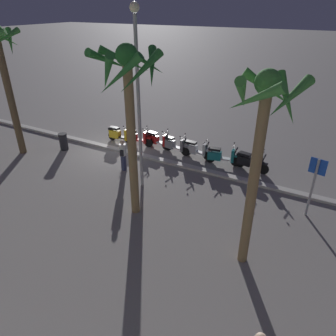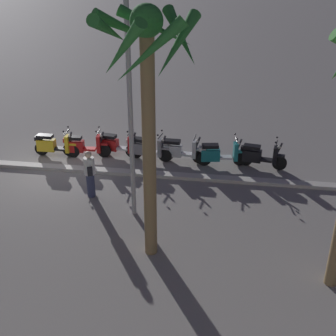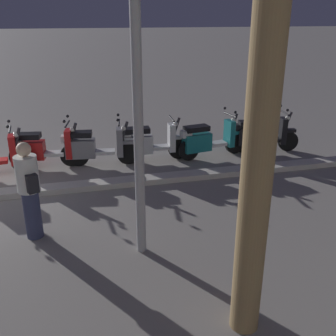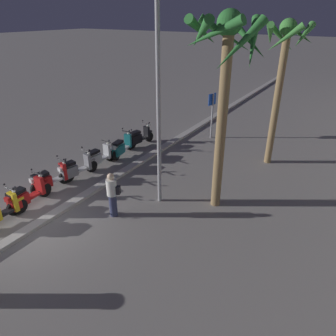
% 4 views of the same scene
% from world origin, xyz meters
% --- Properties ---
extents(ground_plane, '(200.00, 200.00, 0.00)m').
position_xyz_m(ground_plane, '(0.00, 0.00, 0.00)').
color(ground_plane, gray).
extents(curb_strip, '(60.00, 0.36, 0.12)m').
position_xyz_m(curb_strip, '(0.00, 0.14, 0.06)').
color(curb_strip, '#BCB7AD').
rests_on(curb_strip, ground).
extents(scooter_black_mid_centre, '(1.74, 0.63, 1.17)m').
position_xyz_m(scooter_black_mid_centre, '(-7.20, -1.13, 0.45)').
color(scooter_black_mid_centre, black).
rests_on(scooter_black_mid_centre, ground).
extents(scooter_teal_lead_nearest, '(1.83, 0.65, 1.17)m').
position_xyz_m(scooter_teal_lead_nearest, '(-5.72, -1.04, 0.45)').
color(scooter_teal_lead_nearest, black).
rests_on(scooter_teal_lead_nearest, ground).
extents(scooter_silver_mid_rear, '(1.74, 0.56, 1.04)m').
position_xyz_m(scooter_silver_mid_rear, '(-4.27, -1.17, 0.45)').
color(scooter_silver_mid_rear, black).
rests_on(scooter_silver_mid_rear, ground).
extents(scooter_grey_mid_front, '(1.83, 0.62, 1.17)m').
position_xyz_m(scooter_grey_mid_front, '(-2.95, -1.19, 0.45)').
color(scooter_grey_mid_front, black).
rests_on(scooter_grey_mid_front, ground).
extents(scooter_red_tail_end, '(1.82, 0.65, 1.17)m').
position_xyz_m(scooter_red_tail_end, '(-1.80, -1.36, 0.45)').
color(scooter_red_tail_end, black).
rests_on(scooter_red_tail_end, ground).
extents(scooter_red_gap_after_mid, '(1.86, 0.56, 1.17)m').
position_xyz_m(scooter_red_gap_after_mid, '(-0.57, -1.07, 0.45)').
color(scooter_red_gap_after_mid, black).
rests_on(scooter_red_gap_after_mid, ground).
extents(scooter_yellow_second_in_line, '(1.79, 0.56, 1.17)m').
position_xyz_m(scooter_yellow_second_in_line, '(0.57, -0.94, 0.46)').
color(scooter_yellow_second_in_line, black).
rests_on(scooter_yellow_second_in_line, ground).
extents(crossing_sign, '(0.59, 0.18, 2.40)m').
position_xyz_m(crossing_sign, '(-10.20, 1.50, 1.50)').
color(crossing_sign, '#939399').
rests_on(crossing_sign, ground).
extents(palm_tree_near_sign, '(2.49, 2.39, 6.25)m').
position_xyz_m(palm_tree_near_sign, '(-4.21, 4.43, 4.78)').
color(palm_tree_near_sign, olive).
rests_on(palm_tree_near_sign, ground).
extents(palm_tree_far_corner, '(2.15, 2.20, 6.50)m').
position_xyz_m(palm_tree_far_corner, '(4.28, 2.85, 4.79)').
color(palm_tree_far_corner, brown).
rests_on(palm_tree_far_corner, ground).
extents(palm_tree_mid_walkway, '(1.87, 1.90, 5.96)m').
position_xyz_m(palm_tree_mid_walkway, '(-8.74, 5.05, 4.47)').
color(palm_tree_mid_walkway, olive).
rests_on(palm_tree_mid_walkway, ground).
extents(pedestrian_window_shopping, '(0.35, 0.46, 1.59)m').
position_xyz_m(pedestrian_window_shopping, '(-1.79, 1.85, 0.84)').
color(pedestrian_window_shopping, '#2D3351').
rests_on(pedestrian_window_shopping, ground).
extents(litter_bin, '(0.48, 0.48, 0.95)m').
position_xyz_m(litter_bin, '(2.58, 1.46, 0.48)').
color(litter_bin, '#232328').
rests_on(litter_bin, ground).
extents(street_lamp, '(0.36, 0.36, 7.37)m').
position_xyz_m(street_lamp, '(-3.38, 2.65, 4.44)').
color(street_lamp, '#939399').
rests_on(street_lamp, ground).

